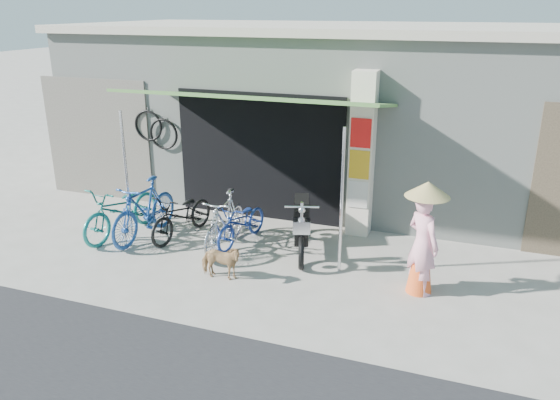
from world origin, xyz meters
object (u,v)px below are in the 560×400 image
(bike_teal, at_px, (122,210))
(nun, at_px, (423,239))
(bike_black, at_px, (182,215))
(bike_blue, at_px, (144,210))
(moped, at_px, (302,224))
(street_dog, at_px, (220,262))
(bike_navy, at_px, (242,222))
(bike_silver, at_px, (225,222))

(bike_teal, bearing_deg, nun, 4.42)
(bike_black, bearing_deg, bike_blue, -146.28)
(bike_teal, distance_m, moped, 3.35)
(bike_black, bearing_deg, bike_teal, -154.44)
(bike_teal, height_order, bike_blue, bike_blue)
(bike_blue, relative_size, street_dog, 2.63)
(moped, relative_size, nun, 1.07)
(street_dog, bearing_deg, moped, -33.87)
(street_dog, bearing_deg, bike_navy, 6.37)
(bike_blue, bearing_deg, bike_black, 27.99)
(bike_teal, relative_size, street_dog, 2.72)
(bike_silver, bearing_deg, bike_black, 164.94)
(moped, bearing_deg, bike_teal, 170.76)
(bike_blue, height_order, nun, nun)
(bike_black, height_order, moped, moped)
(bike_blue, distance_m, bike_black, 0.69)
(moped, xyz_separation_m, nun, (2.10, -0.81, 0.37))
(bike_silver, relative_size, bike_navy, 1.14)
(bike_teal, xyz_separation_m, nun, (5.41, -0.33, 0.36))
(street_dog, height_order, nun, nun)
(bike_black, bearing_deg, moped, 14.68)
(bike_blue, distance_m, street_dog, 2.25)
(bike_blue, bearing_deg, nun, 0.19)
(bike_silver, relative_size, street_dog, 2.44)
(moped, bearing_deg, bike_blue, 171.53)
(bike_blue, relative_size, nun, 1.06)
(nun, bearing_deg, bike_silver, 33.81)
(bike_teal, distance_m, nun, 5.43)
(bike_black, height_order, bike_silver, bike_silver)
(bike_silver, distance_m, moped, 1.33)
(street_dog, bearing_deg, bike_silver, 17.98)
(bike_blue, xyz_separation_m, bike_navy, (1.76, 0.39, -0.16))
(bike_black, distance_m, bike_silver, 1.00)
(bike_teal, bearing_deg, bike_blue, 11.35)
(bike_silver, distance_m, bike_navy, 0.40)
(bike_blue, height_order, moped, bike_blue)
(bike_teal, bearing_deg, bike_silver, 9.98)
(bike_teal, relative_size, bike_navy, 1.27)
(bike_navy, bearing_deg, nun, -4.11)
(bike_teal, relative_size, bike_silver, 1.12)
(bike_navy, bearing_deg, bike_blue, -158.41)
(nun, bearing_deg, moped, 19.56)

